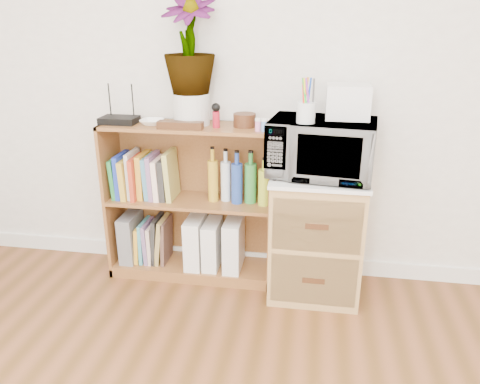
# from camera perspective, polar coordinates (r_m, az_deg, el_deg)

# --- Properties ---
(skirting_board) EXTENTS (4.00, 0.02, 0.10)m
(skirting_board) POSITION_cam_1_polar(r_m,az_deg,el_deg) (3.07, 1.37, -8.13)
(skirting_board) COLOR white
(skirting_board) RESTS_ON ground
(bookshelf) EXTENTS (1.00, 0.30, 0.95)m
(bookshelf) POSITION_cam_1_polar(r_m,az_deg,el_deg) (2.82, -6.01, -1.32)
(bookshelf) COLOR brown
(bookshelf) RESTS_ON ground
(wicker_unit) EXTENTS (0.50, 0.45, 0.70)m
(wicker_unit) POSITION_cam_1_polar(r_m,az_deg,el_deg) (2.72, 9.20, -5.30)
(wicker_unit) COLOR #9E7542
(wicker_unit) RESTS_ON ground
(microwave) EXTENTS (0.59, 0.43, 0.30)m
(microwave) POSITION_cam_1_polar(r_m,az_deg,el_deg) (2.52, 9.87, 5.30)
(microwave) COLOR white
(microwave) RESTS_ON wicker_unit
(pen_cup) EXTENTS (0.09, 0.09, 0.10)m
(pen_cup) POSITION_cam_1_polar(r_m,az_deg,el_deg) (2.40, 8.04, 9.57)
(pen_cup) COLOR silver
(pen_cup) RESTS_ON microwave
(small_appliance) EXTENTS (0.22, 0.19, 0.18)m
(small_appliance) POSITION_cam_1_polar(r_m,az_deg,el_deg) (2.54, 13.01, 10.69)
(small_appliance) COLOR white
(small_appliance) RESTS_ON microwave
(router) EXTENTS (0.21, 0.14, 0.04)m
(router) POSITION_cam_1_polar(r_m,az_deg,el_deg) (2.79, -14.50, 8.50)
(router) COLOR black
(router) RESTS_ON bookshelf
(white_bowl) EXTENTS (0.13, 0.13, 0.03)m
(white_bowl) POSITION_cam_1_polar(r_m,az_deg,el_deg) (2.71, -10.69, 8.38)
(white_bowl) COLOR white
(white_bowl) RESTS_ON bookshelf
(plant_pot) EXTENTS (0.21, 0.21, 0.17)m
(plant_pot) POSITION_cam_1_polar(r_m,az_deg,el_deg) (2.68, -5.94, 10.04)
(plant_pot) COLOR silver
(plant_pot) RESTS_ON bookshelf
(potted_plant) EXTENTS (0.29, 0.29, 0.52)m
(potted_plant) POSITION_cam_1_polar(r_m,az_deg,el_deg) (2.64, -6.23, 17.45)
(potted_plant) COLOR #376A2A
(potted_plant) RESTS_ON plant_pot
(trinket_box) EXTENTS (0.25, 0.06, 0.04)m
(trinket_box) POSITION_cam_1_polar(r_m,az_deg,el_deg) (2.59, -7.29, 8.09)
(trinket_box) COLOR #39210F
(trinket_box) RESTS_ON bookshelf
(kokeshi_doll) EXTENTS (0.04, 0.04, 0.09)m
(kokeshi_doll) POSITION_cam_1_polar(r_m,az_deg,el_deg) (2.60, -2.92, 8.81)
(kokeshi_doll) COLOR #A31425
(kokeshi_doll) RESTS_ON bookshelf
(wooden_bowl) EXTENTS (0.13, 0.13, 0.07)m
(wooden_bowl) POSITION_cam_1_polar(r_m,az_deg,el_deg) (2.62, 0.56, 8.76)
(wooden_bowl) COLOR #3B1E10
(wooden_bowl) RESTS_ON bookshelf
(paint_jars) EXTENTS (0.10, 0.04, 0.05)m
(paint_jars) POSITION_cam_1_polar(r_m,az_deg,el_deg) (2.51, 2.94, 7.96)
(paint_jars) COLOR pink
(paint_jars) RESTS_ON bookshelf
(file_box) EXTENTS (0.09, 0.24, 0.30)m
(file_box) POSITION_cam_1_polar(r_m,az_deg,el_deg) (3.05, -13.12, -5.28)
(file_box) COLOR slate
(file_box) RESTS_ON bookshelf
(magazine_holder_left) EXTENTS (0.10, 0.25, 0.31)m
(magazine_holder_left) POSITION_cam_1_polar(r_m,az_deg,el_deg) (2.91, -5.41, -5.96)
(magazine_holder_left) COLOR white
(magazine_holder_left) RESTS_ON bookshelf
(magazine_holder_mid) EXTENTS (0.09, 0.23, 0.29)m
(magazine_holder_mid) POSITION_cam_1_polar(r_m,az_deg,el_deg) (2.89, -3.37, -6.32)
(magazine_holder_mid) COLOR white
(magazine_holder_mid) RESTS_ON bookshelf
(magazine_holder_right) EXTENTS (0.10, 0.25, 0.32)m
(magazine_holder_right) POSITION_cam_1_polar(r_m,az_deg,el_deg) (2.86, -0.77, -6.31)
(magazine_holder_right) COLOR silver
(magazine_holder_right) RESTS_ON bookshelf
(cookbooks) EXTENTS (0.37, 0.20, 0.29)m
(cookbooks) POSITION_cam_1_polar(r_m,az_deg,el_deg) (2.86, -11.51, 1.91)
(cookbooks) COLOR #217D38
(cookbooks) RESTS_ON bookshelf
(liquor_bottles) EXTENTS (0.45, 0.07, 0.32)m
(liquor_bottles) POSITION_cam_1_polar(r_m,az_deg,el_deg) (2.70, 0.78, 1.62)
(liquor_bottles) COLOR gold
(liquor_bottles) RESTS_ON bookshelf
(lower_books) EXTENTS (0.21, 0.19, 0.30)m
(lower_books) POSITION_cam_1_polar(r_m,az_deg,el_deg) (3.01, -10.42, -5.80)
(lower_books) COLOR gold
(lower_books) RESTS_ON bookshelf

